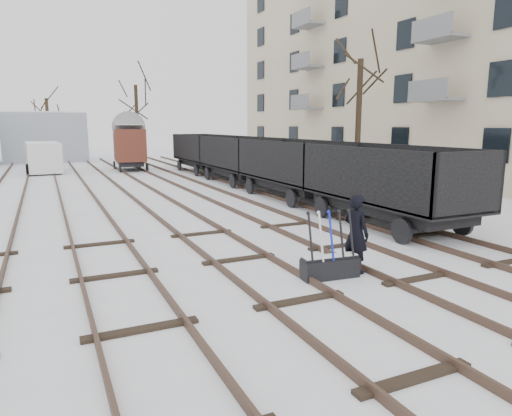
{
  "coord_description": "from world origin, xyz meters",
  "views": [
    {
      "loc": [
        -4.24,
        -7.14,
        3.34
      ],
      "look_at": [
        0.69,
        3.48,
        1.2
      ],
      "focal_mm": 32.0,
      "sensor_mm": 36.0,
      "label": 1
    }
  ],
  "objects_px": {
    "ground_frame": "(330,265)",
    "freight_wagon_a": "(386,196)",
    "panel_van": "(43,157)",
    "box_van_wagon": "(129,144)",
    "worker": "(356,233)"
  },
  "relations": [
    {
      "from": "worker",
      "to": "box_van_wagon",
      "type": "height_order",
      "value": "box_van_wagon"
    },
    {
      "from": "ground_frame",
      "to": "freight_wagon_a",
      "type": "distance_m",
      "value": 6.0
    },
    {
      "from": "worker",
      "to": "panel_van",
      "type": "relative_size",
      "value": 0.37
    },
    {
      "from": "freight_wagon_a",
      "to": "box_van_wagon",
      "type": "xyz_separation_m",
      "value": [
        -4.44,
        23.11,
        0.94
      ]
    },
    {
      "from": "freight_wagon_a",
      "to": "panel_van",
      "type": "xyz_separation_m",
      "value": [
        -10.29,
        23.8,
        0.1
      ]
    },
    {
      "from": "box_van_wagon",
      "to": "worker",
      "type": "bearing_deg",
      "value": -83.08
    },
    {
      "from": "ground_frame",
      "to": "freight_wagon_a",
      "type": "bearing_deg",
      "value": 43.46
    },
    {
      "from": "ground_frame",
      "to": "panel_van",
      "type": "relative_size",
      "value": 0.3
    },
    {
      "from": "freight_wagon_a",
      "to": "box_van_wagon",
      "type": "distance_m",
      "value": 23.55
    },
    {
      "from": "worker",
      "to": "freight_wagon_a",
      "type": "height_order",
      "value": "freight_wagon_a"
    },
    {
      "from": "ground_frame",
      "to": "worker",
      "type": "distance_m",
      "value": 0.98
    },
    {
      "from": "ground_frame",
      "to": "panel_van",
      "type": "bearing_deg",
      "value": 106.92
    },
    {
      "from": "ground_frame",
      "to": "box_van_wagon",
      "type": "relative_size",
      "value": 0.32
    },
    {
      "from": "worker",
      "to": "box_van_wagon",
      "type": "distance_m",
      "value": 26.7
    },
    {
      "from": "worker",
      "to": "ground_frame",
      "type": "bearing_deg",
      "value": 83.45
    }
  ]
}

